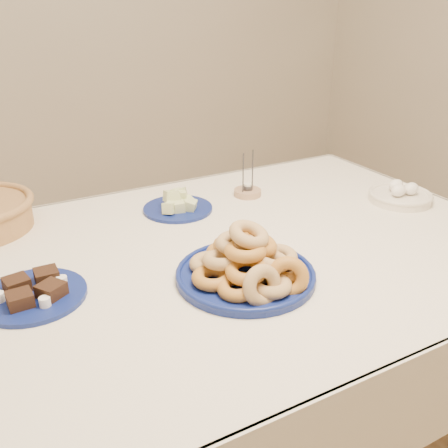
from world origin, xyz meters
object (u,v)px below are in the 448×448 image
at_px(dining_table, 215,286).
at_px(donut_platter, 248,266).
at_px(candle_holder, 248,191).
at_px(melon_plate, 178,205).
at_px(egg_bowl, 400,195).
at_px(brownie_plate, 34,293).

bearing_deg(dining_table, donut_platter, -90.00).
xyz_separation_m(dining_table, candle_holder, (0.29, 0.31, 0.12)).
xyz_separation_m(donut_platter, candle_holder, (0.29, 0.47, -0.02)).
height_order(melon_plate, egg_bowl, melon_plate).
distance_m(dining_table, egg_bowl, 0.71).
height_order(melon_plate, brownie_plate, melon_plate).
distance_m(donut_platter, brownie_plate, 0.49).
bearing_deg(brownie_plate, egg_bowl, 1.12).
height_order(dining_table, brownie_plate, brownie_plate).
bearing_deg(dining_table, melon_plate, 84.81).
bearing_deg(melon_plate, donut_platter, -93.34).
relative_size(brownie_plate, candle_holder, 1.84).
bearing_deg(brownie_plate, donut_platter, -19.80).
height_order(dining_table, melon_plate, melon_plate).
distance_m(donut_platter, candle_holder, 0.56).
xyz_separation_m(dining_table, donut_platter, (-0.00, -0.17, 0.14)).
height_order(brownie_plate, candle_holder, candle_holder).
bearing_deg(brownie_plate, candle_holder, 22.59).
bearing_deg(candle_holder, melon_plate, -177.92).
bearing_deg(donut_platter, brownie_plate, 160.20).
distance_m(dining_table, brownie_plate, 0.47).
relative_size(donut_platter, egg_bowl, 1.69).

